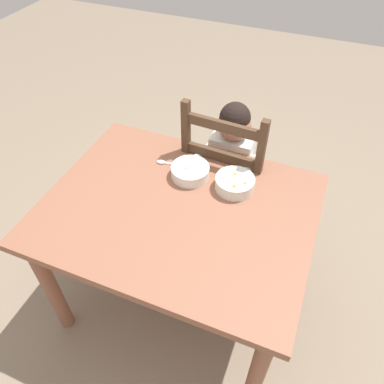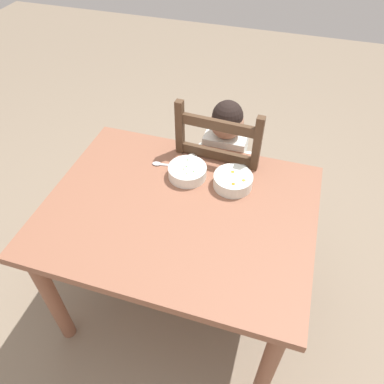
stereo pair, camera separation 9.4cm
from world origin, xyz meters
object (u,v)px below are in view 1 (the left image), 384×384
Objects in this scene: bowl_of_peas at (190,171)px; spoon at (165,163)px; bowl_of_carrots at (235,183)px; dining_chair at (227,182)px; dining_table at (178,224)px; child_figure at (230,161)px.

bowl_of_peas is 1.30× the size of spoon.
bowl_of_carrots reaches higher than spoon.
spoon is (-0.26, -0.26, 0.27)m from dining_chair.
bowl_of_carrots reaches higher than dining_table.
dining_table is 1.19× the size of child_figure.
child_figure is 5.46× the size of bowl_of_peas.
spoon is at bearing 173.88° from bowl_of_carrots.
dining_chair reaches higher than bowl_of_peas.
dining_chair is 0.43m from bowl_of_peas.
bowl_of_peas is at bearing -109.65° from dining_chair.
bowl_of_carrots is at bearing -69.31° from dining_chair.
spoon is at bearing 165.25° from bowl_of_peas.
spoon is (-0.15, 0.04, -0.03)m from bowl_of_peas.
bowl_of_carrots is at bearing -6.12° from spoon.
dining_table is 0.50m from child_figure.
dining_chair is 0.43m from bowl_of_carrots.
child_figure reaches higher than spoon.
child_figure reaches higher than dining_table.
bowl_of_peas is at bearing -14.75° from spoon.
bowl_of_peas reaches higher than spoon.
dining_chair is at bearing 45.17° from spoon.
bowl_of_carrots is (0.19, 0.20, 0.14)m from dining_table.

